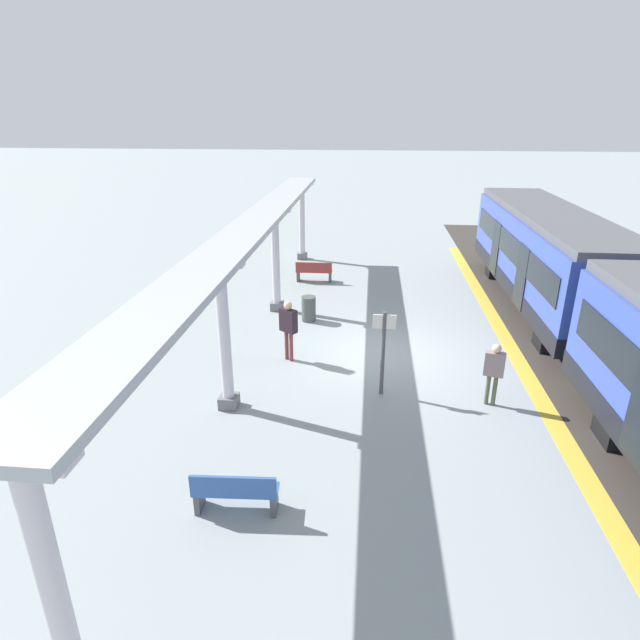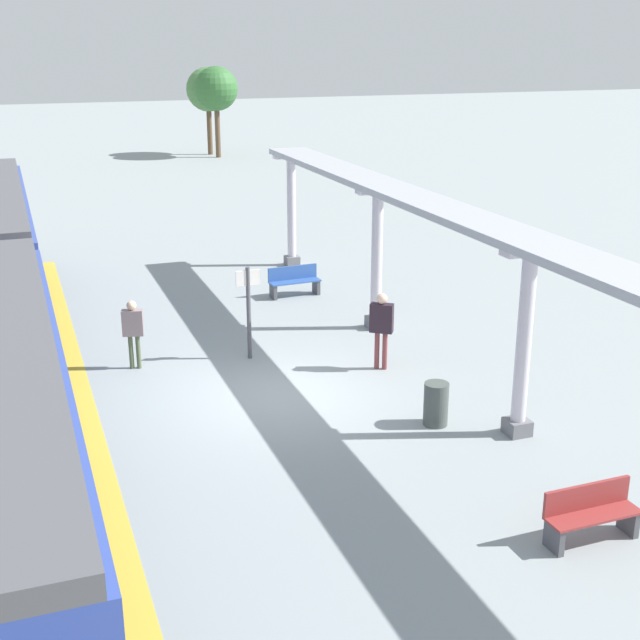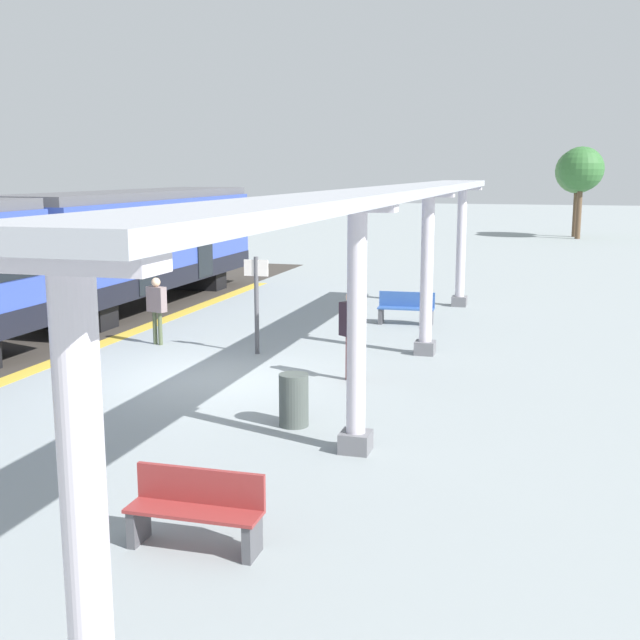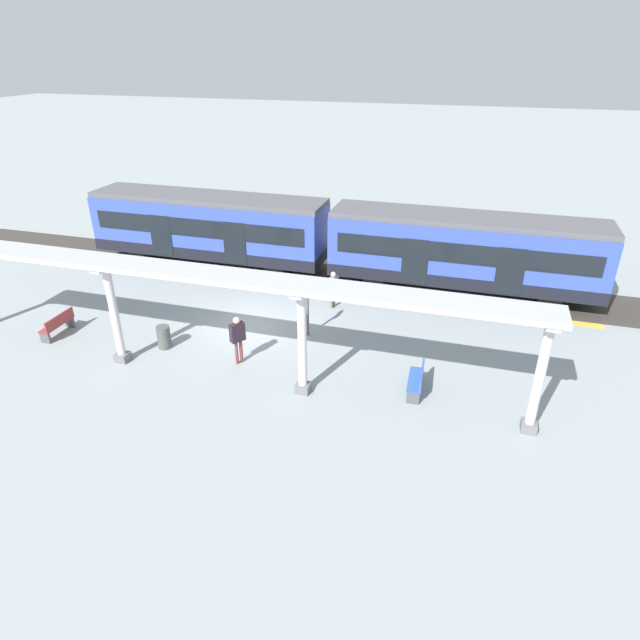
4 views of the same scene
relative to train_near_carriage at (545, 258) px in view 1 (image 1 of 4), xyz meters
name	(u,v)px [view 1 (image 1 of 4)]	position (x,y,z in m)	size (l,w,h in m)	color
ground_plane	(381,353)	(5.73, 4.51, -1.83)	(176.00, 176.00, 0.00)	gray
tactile_edge_strip	(517,359)	(1.82, 4.51, -1.82)	(0.46, 26.70, 0.01)	gold
trackbed	(583,362)	(-0.01, 4.51, -1.82)	(3.20, 38.70, 0.01)	#38332D
train_near_carriage	(545,258)	(0.00, 0.00, 0.00)	(2.65, 11.57, 3.48)	#3248A1
canopy_pillar_nearest	(302,221)	(9.41, -5.79, 0.01)	(1.10, 0.44, 3.63)	slate
canopy_pillar_second	(276,260)	(9.41, 1.23, 0.01)	(1.10, 0.44, 3.63)	slate
canopy_pillar_third	(224,337)	(9.41, 7.88, 0.01)	(1.10, 0.44, 3.63)	slate
canopy_pillar_fourth	(54,591)	(9.41, 14.71, 0.01)	(1.10, 0.44, 3.63)	slate
canopy_beam	(253,225)	(9.41, 4.46, 1.88)	(1.20, 21.30, 0.16)	#A8AAB2
bench_near_end	(235,492)	(8.36, 11.37, -1.38)	(1.52, 0.52, 0.86)	#3257A0
bench_mid_platform	(314,272)	(8.45, -2.21, -1.38)	(1.51, 0.46, 0.86)	maroon
trash_bin	(309,309)	(8.16, 2.15, -1.40)	(0.48, 0.48, 0.86)	#48504B
platform_info_sign	(383,345)	(5.76, 6.88, -0.50)	(0.56, 0.10, 2.20)	#4C4C51
passenger_waiting_near_edge	(494,367)	(3.14, 7.16, -0.83)	(0.50, 0.32, 1.60)	#505D3E
passenger_by_the_benches	(288,324)	(8.36, 5.21, -0.71)	(0.55, 0.49, 1.78)	brown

